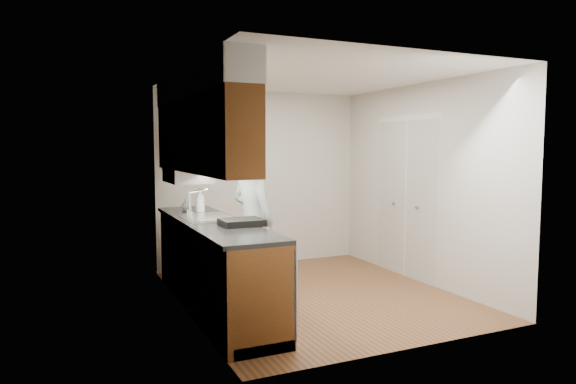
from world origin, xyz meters
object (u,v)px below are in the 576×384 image
object	(u,v)px
person	(252,211)
soap_bottle_b	(201,204)
soap_bottle_c	(186,204)
dish_rack	(242,222)
soap_bottle_a	(200,201)

from	to	relation	value
person	soap_bottle_b	world-z (taller)	person
soap_bottle_b	soap_bottle_c	size ratio (longest dim) A/B	1.23
person	soap_bottle_c	distance (m)	0.89
soap_bottle_b	person	bearing A→B (deg)	-42.37
person	dish_rack	xyz separation A→B (m)	(-0.39, -0.74, -0.01)
soap_bottle_b	soap_bottle_c	world-z (taller)	soap_bottle_b
person	soap_bottle_a	xyz separation A→B (m)	(-0.53, 0.32, 0.11)
soap_bottle_c	dish_rack	world-z (taller)	soap_bottle_c
soap_bottle_a	dish_rack	distance (m)	1.07
soap_bottle_a	soap_bottle_c	world-z (taller)	soap_bottle_a
dish_rack	person	bearing A→B (deg)	63.00
person	soap_bottle_a	size ratio (longest dim) A/B	6.53
soap_bottle_b	soap_bottle_c	xyz separation A→B (m)	(-0.13, 0.21, -0.02)
soap_bottle_a	person	bearing A→B (deg)	-30.98
person	dish_rack	distance (m)	0.83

